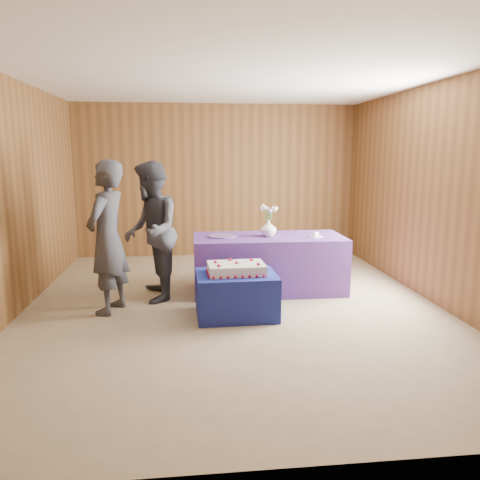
{
  "coord_description": "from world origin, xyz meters",
  "views": [
    {
      "loc": [
        -0.52,
        -5.44,
        1.85
      ],
      "look_at": [
        0.1,
        0.1,
        0.81
      ],
      "focal_mm": 35.0,
      "sensor_mm": 36.0,
      "label": 1
    }
  ],
  "objects": [
    {
      "name": "ground",
      "position": [
        0.0,
        0.0,
        0.0
      ],
      "size": [
        6.0,
        6.0,
        0.0
      ],
      "primitive_type": "plane",
      "color": "gray",
      "rests_on": "ground"
    },
    {
      "name": "room_shell",
      "position": [
        0.0,
        0.0,
        1.8
      ],
      "size": [
        5.04,
        6.04,
        2.72
      ],
      "color": "brown",
      "rests_on": "ground"
    },
    {
      "name": "cake_table",
      "position": [
        0.01,
        -0.32,
        0.25
      ],
      "size": [
        0.92,
        0.72,
        0.5
      ],
      "primitive_type": "cube",
      "rotation": [
        0.0,
        0.0,
        0.02
      ],
      "color": "navy",
      "rests_on": "ground"
    },
    {
      "name": "serving_table",
      "position": [
        0.54,
        0.63,
        0.38
      ],
      "size": [
        2.01,
        0.92,
        0.75
      ],
      "primitive_type": "cube",
      "rotation": [
        0.0,
        0.0,
        -0.01
      ],
      "color": "#53338E",
      "rests_on": "ground"
    },
    {
      "name": "sheet_cake",
      "position": [
        0.01,
        -0.32,
        0.56
      ],
      "size": [
        0.68,
        0.48,
        0.15
      ],
      "rotation": [
        0.0,
        0.0,
        0.04
      ],
      "color": "white",
      "rests_on": "cake_table"
    },
    {
      "name": "vase",
      "position": [
        0.54,
        0.63,
        0.86
      ],
      "size": [
        0.23,
        0.23,
        0.22
      ],
      "primitive_type": "imported",
      "rotation": [
        0.0,
        0.0,
        0.09
      ],
      "color": "white",
      "rests_on": "serving_table"
    },
    {
      "name": "flower_spray",
      "position": [
        0.54,
        0.63,
        1.13
      ],
      "size": [
        0.25,
        0.25,
        0.19
      ],
      "color": "#29672F",
      "rests_on": "vase"
    },
    {
      "name": "platter",
      "position": [
        -0.08,
        0.66,
        0.76
      ],
      "size": [
        0.43,
        0.43,
        0.02
      ],
      "primitive_type": "cylinder",
      "rotation": [
        0.0,
        0.0,
        0.15
      ],
      "color": "#694F9F",
      "rests_on": "serving_table"
    },
    {
      "name": "plate",
      "position": [
        1.15,
        0.51,
        0.76
      ],
      "size": [
        0.22,
        0.22,
        0.01
      ],
      "primitive_type": "cylinder",
      "rotation": [
        0.0,
        0.0,
        0.21
      ],
      "color": "silver",
      "rests_on": "serving_table"
    },
    {
      "name": "cake_slice",
      "position": [
        1.15,
        0.51,
        0.79
      ],
      "size": [
        0.08,
        0.07,
        0.08
      ],
      "rotation": [
        0.0,
        0.0,
        0.37
      ],
      "color": "white",
      "rests_on": "plate"
    },
    {
      "name": "knife",
      "position": [
        1.2,
        0.36,
        0.75
      ],
      "size": [
        0.26,
        0.03,
        0.0
      ],
      "primitive_type": "cube",
      "rotation": [
        0.0,
        0.0,
        0.01
      ],
      "color": "silver",
      "rests_on": "serving_table"
    },
    {
      "name": "guest_left",
      "position": [
        -1.45,
        -0.02,
        0.89
      ],
      "size": [
        0.61,
        0.75,
        1.77
      ],
      "primitive_type": "imported",
      "rotation": [
        0.0,
        0.0,
        -1.89
      ],
      "color": "#34353D",
      "rests_on": "ground"
    },
    {
      "name": "guest_right",
      "position": [
        -0.99,
        0.41,
        0.88
      ],
      "size": [
        0.74,
        0.91,
        1.75
      ],
      "primitive_type": "imported",
      "rotation": [
        0.0,
        0.0,
        -1.47
      ],
      "color": "#363841",
      "rests_on": "ground"
    }
  ]
}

